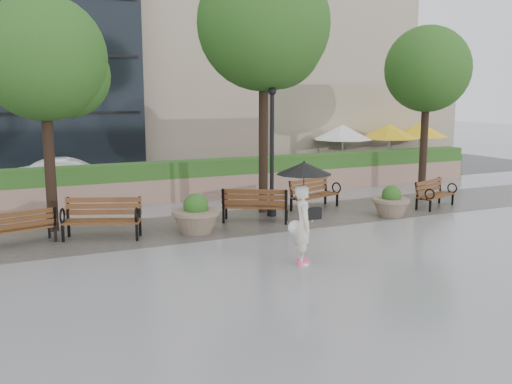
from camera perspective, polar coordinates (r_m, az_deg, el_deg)
name	(u,v)px	position (r m, az deg, el deg)	size (l,w,h in m)	color
ground	(284,248)	(13.59, 2.83, -5.64)	(100.00, 100.00, 0.00)	gray
cobble_strip	(235,222)	(16.22, -2.12, -3.06)	(28.00, 3.20, 0.01)	#383330
hedge_wall	(190,180)	(19.78, -6.65, 1.16)	(24.00, 0.80, 1.35)	#946D5F
cafe_wall	(366,129)	(26.69, 10.98, 6.17)	(10.00, 0.60, 4.00)	tan
cafe_hedge	(386,169)	(24.79, 12.90, 2.23)	(8.00, 0.50, 0.90)	#244A18
asphalt_street	(159,183)	(23.67, -9.68, 0.89)	(40.00, 7.00, 0.00)	black
bench_0	(20,235)	(14.88, -22.53, -3.99)	(1.73, 1.01, 0.88)	brown
bench_1	(102,227)	(14.85, -15.12, -3.43)	(2.03, 1.41, 1.02)	brown
bench_2	(255,212)	(16.20, -0.06, -2.02)	(1.95, 1.57, 0.99)	brown
bench_3	(315,200)	(18.18, 5.87, -0.81)	(1.88, 1.23, 0.94)	brown
bench_4	(435,200)	(19.15, 17.45, -0.73)	(1.75, 1.20, 0.88)	brown
planter_left	(196,218)	(15.00, -6.02, -2.57)	(1.26, 1.26, 1.06)	#7F6B56
planter_right	(391,204)	(17.44, 13.35, -1.20)	(1.11, 1.11, 0.93)	#7F6B56
lamppost	(272,161)	(16.80, 1.60, 3.14)	(0.28, 0.28, 3.80)	black
tree_0	(49,63)	(15.84, -19.96, 12.02)	(3.32, 3.20, 6.11)	black
tree_1	(267,30)	(17.48, 1.11, 15.93)	(3.93, 3.91, 7.59)	black
tree_2	(429,73)	(22.31, 16.92, 11.35)	(3.26, 3.13, 6.07)	black
patio_umb_white	(343,133)	(24.47, 8.66, 5.89)	(2.50, 2.50, 2.30)	black
patio_umb_yellow_a	(389,132)	(25.42, 13.17, 5.89)	(2.50, 2.50, 2.30)	black
patio_umb_yellow_b	(420,130)	(26.78, 16.07, 5.95)	(2.50, 2.50, 2.30)	black
car_right	(70,175)	(22.28, -18.10, 1.61)	(1.32, 3.79, 1.25)	silver
pedestrian	(303,203)	(12.14, 4.77, -1.07)	(1.19, 1.19, 2.19)	beige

